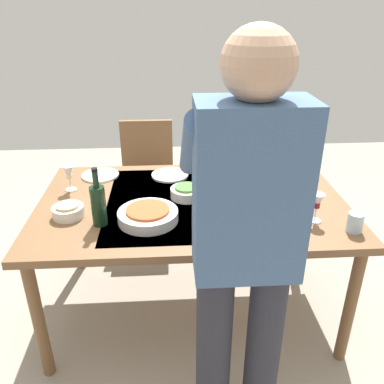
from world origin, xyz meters
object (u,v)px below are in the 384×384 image
Objects in this scene: wine_glass_left at (317,203)px; wine_glass_right at (69,174)px; dinner_plate_near at (170,175)px; water_cup_near_left at (267,170)px; water_cup_near_right at (355,222)px; dinner_plate_far at (100,175)px; serving_bowl_pasta at (148,215)px; person_server at (245,246)px; chair_near at (148,173)px; side_bowl_salad at (187,192)px; dining_table at (192,210)px; side_bowl_bread at (68,211)px; wine_bottle at (98,204)px.

wine_glass_right is (1.29, -0.44, 0.00)m from wine_glass_left.
dinner_plate_near is (0.71, -0.61, -0.10)m from wine_glass_left.
water_cup_near_right is (-0.27, 0.65, -0.01)m from water_cup_near_left.
dinner_plate_near is at bearing -40.69° from wine_glass_left.
dinner_plate_near is (-0.58, -0.17, -0.10)m from wine_glass_right.
wine_glass_left is 1.00× the size of wine_glass_right.
dinner_plate_far is at bearing -3.24° from dinner_plate_near.
serving_bowl_pasta is 1.30× the size of dinner_plate_far.
dinner_plate_far is (0.44, -0.02, 0.00)m from dinner_plate_near.
person_server reaches higher than dinner_plate_far.
water_cup_near_left is at bearing 140.60° from chair_near.
water_cup_near_right reaches higher than side_bowl_salad.
dinner_plate_near is (0.12, -0.34, 0.07)m from dining_table.
water_cup_near_right is at bearing 112.55° from water_cup_near_left.
side_bowl_bread is at bearing -5.95° from wine_glass_left.
wine_bottle is at bearing 98.28° from dinner_plate_far.
chair_near is 8.38× the size of water_cup_near_left.
wine_bottle is 0.99× the size of serving_bowl_pasta.
wine_bottle is 0.21m from side_bowl_bread.
dinner_plate_near is at bearing -39.56° from water_cup_near_right.
chair_near is 1.19m from wine_bottle.
side_bowl_bread is (0.17, -0.09, -0.08)m from wine_bottle.
water_cup_near_right is (-0.61, -0.41, -0.17)m from person_server.
dinner_plate_near and dinner_plate_far have the same top height.
dinner_plate_near is at bearing -101.81° from serving_bowl_pasta.
chair_near is at bearing -118.86° from wine_glass_right.
dining_table is at bearing -24.29° from wine_glass_left.
dining_table is at bearing 108.79° from dinner_plate_near.
wine_bottle reaches higher than water_cup_near_left.
serving_bowl_pasta is 0.32m from side_bowl_salad.
chair_near reaches higher than dinner_plate_near.
dinner_plate_near is (-0.17, 0.56, 0.22)m from chair_near.
wine_glass_left reaches higher than water_cup_near_left.
wine_glass_right is 1.39× the size of water_cup_near_left.
dining_table is at bearing -137.79° from serving_bowl_pasta.
side_bowl_bread is at bearing 16.21° from side_bowl_salad.
serving_bowl_pasta is at bearing 42.21° from dining_table.
wine_glass_right reaches higher than side_bowl_salad.
wine_glass_left is at bearing -131.68° from person_server.
wine_glass_right is 0.84× the size of side_bowl_salad.
dining_table is 0.85m from person_server.
water_cup_near_left reaches higher than side_bowl_bread.
dinner_plate_near is at bearing -6.71° from water_cup_near_left.
side_bowl_salad is (0.62, -0.31, -0.07)m from wine_glass_left.
wine_glass_left is at bearing 153.80° from side_bowl_salad.
dinner_plate_far is at bearing -61.09° from serving_bowl_pasta.
dining_table is at bearing 165.95° from wine_glass_right.
dinner_plate_near is (-0.12, -0.55, -0.03)m from serving_bowl_pasta.
serving_bowl_pasta is 0.57m from dinner_plate_near.
wine_glass_right is 0.50× the size of serving_bowl_pasta.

